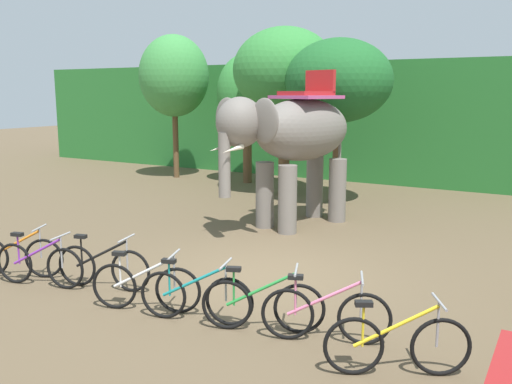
% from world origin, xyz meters
% --- Properties ---
extents(ground_plane, '(80.00, 80.00, 0.00)m').
position_xyz_m(ground_plane, '(0.00, 0.00, 0.00)').
color(ground_plane, brown).
extents(foliage_hedge, '(36.00, 6.00, 4.35)m').
position_xyz_m(foliage_hedge, '(0.00, 13.72, 2.17)').
color(foliage_hedge, '#28702D').
rests_on(foliage_hedge, ground).
extents(tree_right, '(2.61, 2.61, 5.37)m').
position_xyz_m(tree_right, '(-8.58, 8.37, 3.84)').
color(tree_right, brown).
rests_on(tree_right, ground).
extents(tree_left, '(2.16, 2.16, 4.60)m').
position_xyz_m(tree_left, '(-5.57, 8.69, 3.19)').
color(tree_left, brown).
rests_on(tree_left, ground).
extents(tree_far_right, '(3.24, 3.24, 5.25)m').
position_xyz_m(tree_far_right, '(-3.37, 7.32, 3.88)').
color(tree_far_right, brown).
rests_on(tree_far_right, ground).
extents(tree_center_left, '(3.05, 3.05, 4.75)m').
position_xyz_m(tree_center_left, '(-1.29, 6.64, 3.55)').
color(tree_center_left, brown).
rests_on(tree_center_left, ground).
extents(elephant, '(2.68, 4.23, 3.78)m').
position_xyz_m(elephant, '(-1.19, 3.56, 2.20)').
color(elephant, slate).
rests_on(elephant, ground).
extents(bike_orange, '(1.56, 0.83, 0.92)m').
position_xyz_m(bike_orange, '(-3.73, -2.27, 0.39)').
color(bike_orange, black).
rests_on(bike_orange, ground).
extents(bike_purple, '(1.67, 0.60, 0.92)m').
position_xyz_m(bike_purple, '(-2.99, -2.38, 0.39)').
color(bike_purple, black).
rests_on(bike_purple, ground).
extents(bike_black, '(1.67, 0.61, 0.92)m').
position_xyz_m(bike_black, '(-1.96, -1.93, 0.39)').
color(bike_black, black).
rests_on(bike_black, ground).
extents(bike_white, '(1.62, 0.72, 0.92)m').
position_xyz_m(bike_white, '(-0.71, -2.29, 0.39)').
color(bike_white, black).
rests_on(bike_white, ground).
extents(bike_teal, '(1.66, 0.63, 0.92)m').
position_xyz_m(bike_teal, '(0.17, -2.24, 0.39)').
color(bike_teal, black).
rests_on(bike_teal, ground).
extents(bike_green, '(1.60, 0.77, 0.92)m').
position_xyz_m(bike_green, '(1.15, -2.04, 0.39)').
color(bike_green, black).
rests_on(bike_green, ground).
extents(bike_pink, '(1.61, 0.75, 0.92)m').
position_xyz_m(bike_pink, '(2.02, -1.91, 0.39)').
color(bike_pink, black).
rests_on(bike_pink, ground).
extents(bike_yellow, '(1.52, 0.89, 0.92)m').
position_xyz_m(bike_yellow, '(3.08, -2.29, 0.39)').
color(bike_yellow, black).
rests_on(bike_yellow, ground).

